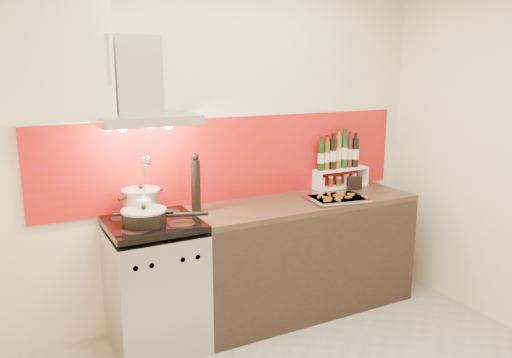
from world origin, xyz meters
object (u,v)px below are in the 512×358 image
stock_pot (141,202)px  saute_pan (145,217)px  counter (303,255)px  range_stove (156,286)px  pepper_mill (196,184)px  baking_tray (337,198)px

stock_pot → saute_pan: bearing=-99.3°
counter → saute_pan: size_ratio=3.30×
range_stove → pepper_mill: (0.35, 0.10, 0.66)m
range_stove → saute_pan: saute_pan is taller
baking_tray → range_stove: bearing=175.6°
counter → pepper_mill: bearing=173.5°
stock_pot → saute_pan: 0.21m
pepper_mill → stock_pot: bearing=173.5°
stock_pot → pepper_mill: bearing=-6.5°
pepper_mill → baking_tray: size_ratio=0.86×
saute_pan → pepper_mill: size_ratio=1.29×
range_stove → baking_tray: size_ratio=1.85×
range_stove → counter: 1.20m
range_stove → baking_tray: baking_tray is taller
counter → baking_tray: (0.23, -0.12, 0.47)m
stock_pot → baking_tray: size_ratio=0.53×
stock_pot → pepper_mill: pepper_mill is taller
range_stove → baking_tray: (1.43, -0.11, 0.47)m
stock_pot → pepper_mill: 0.40m
stock_pot → saute_pan: (-0.03, -0.20, -0.04)m
counter → baking_tray: baking_tray is taller
pepper_mill → range_stove: bearing=-163.7°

